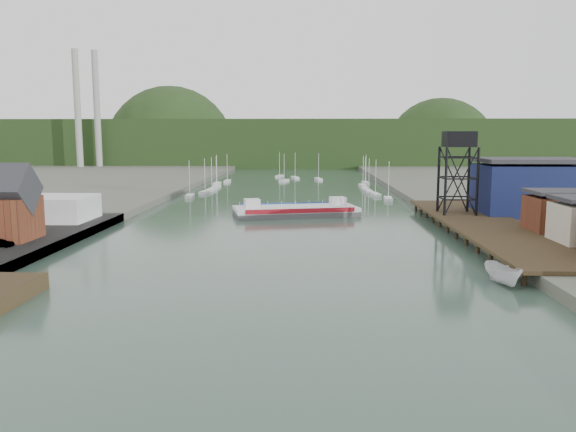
{
  "coord_description": "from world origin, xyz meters",
  "views": [
    {
      "loc": [
        5.59,
        -52.64,
        17.32
      ],
      "look_at": [
        2.41,
        40.14,
        4.0
      ],
      "focal_mm": 35.0,
      "sensor_mm": 36.0,
      "label": 1
    }
  ],
  "objects": [
    {
      "name": "lift_tower",
      "position": [
        35.0,
        58.0,
        15.65
      ],
      "size": [
        6.5,
        6.5,
        16.0
      ],
      "color": "black",
      "rests_on": "east_pier"
    },
    {
      "name": "smokestacks",
      "position": [
        -106.0,
        232.5,
        30.0
      ],
      "size": [
        11.2,
        8.2,
        60.0
      ],
      "color": "#9D9E99",
      "rests_on": "ground"
    },
    {
      "name": "chain_ferry",
      "position": [
        3.08,
        69.06,
        1.1
      ],
      "size": [
        28.38,
        16.52,
        3.84
      ],
      "rotation": [
        0.0,
        0.0,
        0.23
      ],
      "color": "#4A494C",
      "rests_on": "ground"
    },
    {
      "name": "car_west_b",
      "position": [
        -37.89,
        24.0,
        2.18
      ],
      "size": [
        3.7,
        1.77,
        1.17
      ],
      "primitive_type": "imported",
      "rotation": [
        0.0,
        0.0,
        1.72
      ],
      "color": "#999999",
      "rests_on": "west_quay"
    },
    {
      "name": "blue_shed",
      "position": [
        50.0,
        60.0,
        7.06
      ],
      "size": [
        20.5,
        14.5,
        11.3
      ],
      "color": "#0D1A39",
      "rests_on": "east_land"
    },
    {
      "name": "marina_sailboats",
      "position": [
        0.08,
        138.46,
        0.35
      ],
      "size": [
        57.71,
        92.65,
        0.9
      ],
      "color": "silver",
      "rests_on": "ground"
    },
    {
      "name": "distant_hills",
      "position": [
        -3.98,
        301.35,
        10.38
      ],
      "size": [
        500.0,
        120.0,
        80.0
      ],
      "color": "#1F3316",
      "rests_on": "ground"
    },
    {
      "name": "motorboat",
      "position": [
        28.5,
        11.88,
        1.28
      ],
      "size": [
        3.79,
        7.01,
        2.57
      ],
      "primitive_type": "imported",
      "rotation": [
        0.0,
        0.0,
        0.2
      ],
      "color": "silver",
      "rests_on": "ground"
    },
    {
      "name": "ground",
      "position": [
        0.0,
        0.0,
        0.0
      ],
      "size": [
        600.0,
        600.0,
        0.0
      ],
      "primitive_type": "plane",
      "color": "#294033",
      "rests_on": "ground"
    },
    {
      "name": "east_pier",
      "position": [
        37.0,
        45.0,
        1.9
      ],
      "size": [
        14.0,
        70.0,
        2.45
      ],
      "color": "black",
      "rests_on": "ground"
    },
    {
      "name": "white_shed",
      "position": [
        -44.0,
        50.0,
        3.85
      ],
      "size": [
        18.0,
        12.0,
        4.5
      ],
      "primitive_type": "cube",
      "color": "silver",
      "rests_on": "west_quay"
    }
  ]
}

